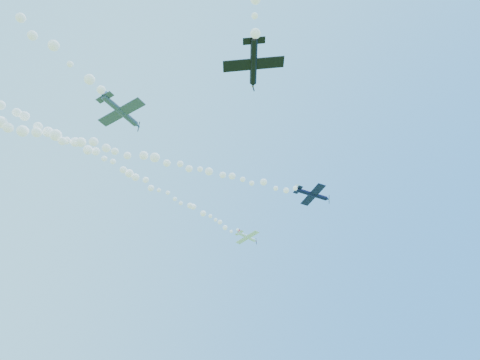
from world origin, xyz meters
TOP-DOWN VIEW (x-y plane):
  - plane_white at (20.36, 14.45)m, footprint 6.49×6.78m
  - smoke_trail_white at (-16.58, 11.86)m, footprint 70.04×7.11m
  - plane_navy at (17.77, -8.27)m, footprint 7.56×7.92m
  - smoke_trail_navy at (-20.33, 6.50)m, footprint 72.14×29.68m
  - plane_grey at (-22.36, -8.29)m, footprint 7.26×7.69m
  - plane_black at (-15.71, -28.22)m, footprint 5.95×5.74m

SIDE VIEW (x-z plane):
  - plane_black at x=-15.71m, z-range 39.53..41.38m
  - plane_grey at x=-22.36m, z-range 45.09..47.04m
  - smoke_trail_navy at x=-20.33m, z-range 51.06..54.04m
  - plane_navy at x=17.77m, z-range 51.25..54.21m
  - smoke_trail_white at x=-16.58m, z-range 53.83..56.61m
  - plane_white at x=20.36m, z-range 54.67..56.40m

